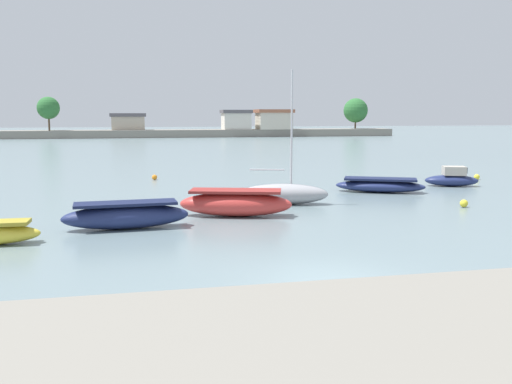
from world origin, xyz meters
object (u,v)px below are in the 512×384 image
(mooring_buoy_1, at_px, (464,203))
(moored_boat_4, at_px, (380,185))
(moored_boat_2, at_px, (236,203))
(mooring_buoy_0, at_px, (477,177))
(moored_boat_5, at_px, (452,179))
(moored_boat_1, at_px, (126,216))
(mooring_buoy_2, at_px, (155,177))
(moored_boat_3, at_px, (284,193))

(mooring_buoy_1, bearing_deg, moored_boat_4, 106.01)
(moored_boat_2, distance_m, mooring_buoy_0, 22.12)
(moored_boat_4, xyz_separation_m, moored_boat_5, (5.78, 1.62, 0.09))
(moored_boat_1, bearing_deg, mooring_buoy_1, 2.65)
(mooring_buoy_2, bearing_deg, moored_boat_2, -78.52)
(mooring_buoy_2, bearing_deg, moored_boat_3, -63.51)
(moored_boat_3, relative_size, mooring_buoy_1, 17.49)
(moored_boat_1, bearing_deg, moored_boat_2, 17.10)
(moored_boat_3, xyz_separation_m, mooring_buoy_2, (-6.21, 12.45, -0.38))
(moored_boat_1, relative_size, mooring_buoy_1, 13.18)
(moored_boat_1, distance_m, moored_boat_2, 5.21)
(moored_boat_2, bearing_deg, mooring_buoy_0, 44.37)
(moored_boat_1, distance_m, moored_boat_4, 16.75)
(mooring_buoy_0, xyz_separation_m, mooring_buoy_1, (-7.79, -10.60, -0.00))
(moored_boat_5, bearing_deg, moored_boat_4, -145.30)
(moored_boat_4, distance_m, moored_boat_5, 6.01)
(moored_boat_1, height_order, moored_boat_3, moored_boat_3)
(moored_boat_4, height_order, mooring_buoy_0, moored_boat_4)
(moored_boat_2, distance_m, moored_boat_5, 17.46)
(moored_boat_2, bearing_deg, moored_boat_4, 47.23)
(moored_boat_1, xyz_separation_m, mooring_buoy_2, (1.76, 17.19, -0.34))
(moored_boat_2, relative_size, mooring_buoy_2, 14.43)
(mooring_buoy_0, height_order, mooring_buoy_1, mooring_buoy_0)
(moored_boat_3, xyz_separation_m, mooring_buoy_1, (8.56, -2.93, -0.37))
(moored_boat_2, height_order, moored_boat_5, moored_boat_5)
(moored_boat_1, relative_size, moored_boat_5, 1.42)
(moored_boat_5, distance_m, mooring_buoy_0, 4.75)
(moored_boat_1, height_order, moored_boat_4, moored_boat_1)
(moored_boat_2, distance_m, mooring_buoy_1, 11.66)
(moored_boat_2, height_order, moored_boat_3, moored_boat_3)
(moored_boat_1, xyz_separation_m, moored_boat_2, (4.88, 1.84, 0.06))
(moored_boat_5, xyz_separation_m, mooring_buoy_1, (-4.04, -7.70, -0.30))
(mooring_buoy_2, bearing_deg, mooring_buoy_0, -11.99)
(moored_boat_3, relative_size, mooring_buoy_2, 18.32)
(mooring_buoy_0, bearing_deg, mooring_buoy_2, 168.01)
(moored_boat_1, bearing_deg, moored_boat_3, 27.14)
(moored_boat_3, bearing_deg, moored_boat_4, 41.52)
(moored_boat_1, distance_m, moored_boat_5, 22.66)
(moored_boat_5, bearing_deg, mooring_buoy_0, 56.69)
(mooring_buoy_0, bearing_deg, mooring_buoy_1, -126.32)
(moored_boat_1, bearing_deg, moored_boat_4, 24.49)
(moored_boat_5, bearing_deg, mooring_buoy_1, -98.65)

